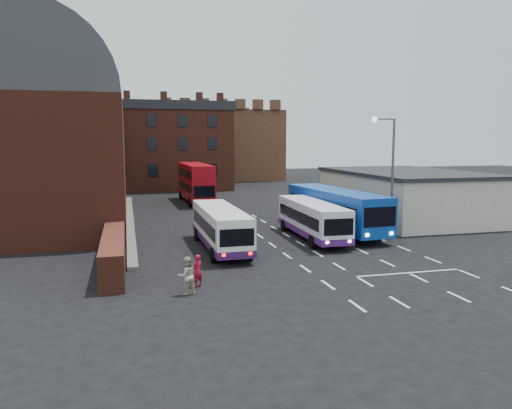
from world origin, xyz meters
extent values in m
plane|color=black|center=(0.00, 0.00, 0.00)|extent=(180.00, 180.00, 0.00)
cube|color=#602B1E|center=(-15.50, 21.00, 5.00)|extent=(12.00, 28.00, 10.00)
cylinder|color=#1E2328|center=(-15.50, 21.00, 10.00)|extent=(12.00, 26.00, 12.00)
cube|color=#602B1E|center=(-10.20, 2.00, 0.90)|extent=(1.20, 10.00, 1.80)
cube|color=beige|center=(15.00, 14.00, 2.00)|extent=(10.00, 16.00, 4.00)
cube|color=#282B30|center=(15.00, 14.00, 4.10)|extent=(10.40, 16.40, 0.30)
cube|color=brown|center=(-6.00, 46.00, 5.50)|extent=(22.00, 10.00, 11.00)
cube|color=brown|center=(6.00, 66.00, 6.00)|extent=(22.00, 22.00, 12.00)
cube|color=white|center=(-3.60, 5.31, 1.55)|extent=(2.27, 9.78, 2.22)
cube|color=black|center=(-3.60, 5.31, 1.69)|extent=(2.32, 8.58, 0.80)
cylinder|color=black|center=(-4.72, 8.42, 0.44)|extent=(0.25, 0.89, 0.89)
cylinder|color=black|center=(-4.69, 1.85, 0.44)|extent=(0.25, 0.89, 0.89)
cylinder|color=black|center=(-2.51, 8.43, 0.44)|extent=(0.25, 0.89, 0.89)
cylinder|color=black|center=(-2.47, 1.86, 0.44)|extent=(0.25, 0.89, 0.89)
cube|color=white|center=(3.37, 7.01, 1.54)|extent=(2.39, 9.70, 2.19)
cube|color=black|center=(3.37, 7.01, 1.67)|extent=(2.43, 8.50, 0.79)
cylinder|color=black|center=(4.40, 3.92, 0.44)|extent=(0.26, 0.88, 0.88)
cylinder|color=black|center=(4.54, 10.41, 0.44)|extent=(0.26, 0.88, 0.88)
cylinder|color=black|center=(2.21, 3.97, 0.44)|extent=(0.26, 0.88, 0.88)
cylinder|color=black|center=(2.34, 10.46, 0.44)|extent=(0.26, 0.88, 0.88)
cube|color=#0D3F9E|center=(6.00, 8.93, 1.89)|extent=(3.73, 12.09, 2.71)
cube|color=black|center=(6.00, 8.93, 2.06)|extent=(3.69, 10.90, 0.97)
cylinder|color=black|center=(7.68, 5.28, 0.54)|extent=(0.40, 1.10, 1.08)
cylinder|color=black|center=(6.98, 13.25, 0.54)|extent=(0.40, 1.10, 1.08)
cylinder|color=black|center=(4.98, 5.04, 0.54)|extent=(0.40, 1.10, 1.08)
cylinder|color=black|center=(4.28, 13.02, 0.54)|extent=(0.40, 1.10, 1.08)
cube|color=#A20711|center=(-1.89, 29.61, 2.42)|extent=(2.73, 10.92, 3.85)
cube|color=black|center=(-1.89, 29.61, 1.88)|extent=(2.76, 9.72, 0.89)
cylinder|color=black|center=(-0.57, 26.18, 0.49)|extent=(0.30, 0.99, 0.99)
cylinder|color=black|center=(-0.75, 33.49, 0.49)|extent=(0.30, 0.99, 0.99)
cylinder|color=black|center=(-3.04, 26.12, 0.49)|extent=(0.30, 0.99, 0.99)
cylinder|color=black|center=(-3.22, 33.43, 0.49)|extent=(0.30, 0.99, 0.99)
cylinder|color=#4C4E52|center=(8.60, 5.22, 4.23)|extent=(0.17, 0.17, 8.45)
cylinder|color=#4C4E52|center=(7.86, 5.24, 8.45)|extent=(1.48, 0.15, 0.11)
sphere|color=#FFF2CC|center=(7.12, 5.26, 8.40)|extent=(0.38, 0.38, 0.38)
imported|color=#A20F25|center=(-6.21, -2.65, 0.79)|extent=(0.69, 0.64, 1.58)
imported|color=#BBB194|center=(-6.85, -3.73, 0.88)|extent=(1.01, 0.88, 1.76)
camera|label=1|loc=(-9.36, -25.98, 7.06)|focal=35.00mm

